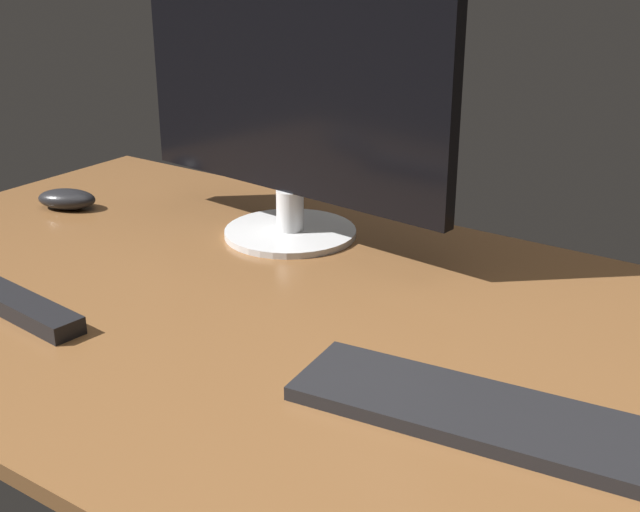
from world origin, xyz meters
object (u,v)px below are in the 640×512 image
object	(u,v)px
keyboard	(485,415)
tv_remote	(26,309)
monitor	(288,85)
computer_mouse	(67,199)

from	to	relation	value
keyboard	tv_remote	bearing A→B (deg)	-176.25
monitor	tv_remote	distance (cm)	49.92
monitor	keyboard	xyz separation A→B (cm)	(48.54, -32.27, -23.28)
monitor	computer_mouse	distance (cm)	47.27
computer_mouse	monitor	bearing A→B (deg)	-8.65
monitor	keyboard	distance (cm)	62.77
monitor	computer_mouse	xyz separation A→B (cm)	(-40.06, -11.50, -22.31)
computer_mouse	tv_remote	distance (cm)	44.06
keyboard	computer_mouse	distance (cm)	91.01
monitor	keyboard	world-z (taller)	monitor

